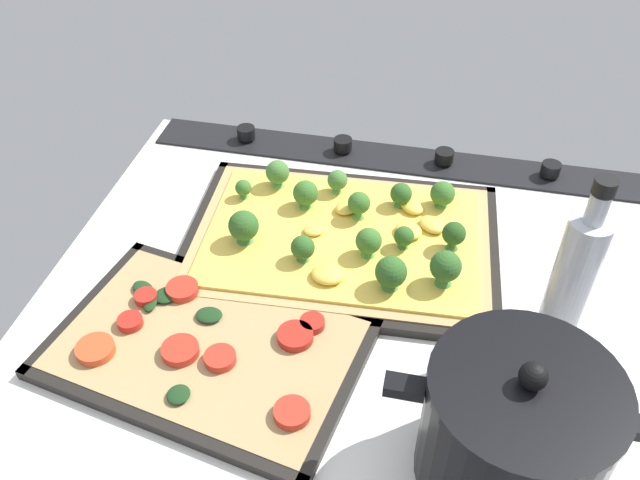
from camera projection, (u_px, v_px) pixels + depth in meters
ground_plane at (359, 307)px, 81.59cm from camera, size 76.86×66.53×3.00cm
stove_control_panel at (392, 156)px, 101.99cm from camera, size 73.79×7.00×2.60cm
baking_tray_front at (341, 244)px, 87.40cm from camera, size 41.51×30.63×1.30cm
broccoli_pizza at (347, 234)px, 86.32cm from camera, size 38.99×28.10×6.07cm
baking_tray_back at (208, 349)px, 74.31cm from camera, size 37.13×28.11×1.30cm
veggie_pizza_back at (205, 344)px, 73.89cm from camera, size 34.33×25.31×1.90cm
cooking_pot at (514, 431)px, 59.20cm from camera, size 23.65×16.78×15.96cm
oil_bottle at (573, 277)px, 70.74cm from camera, size 4.55×4.55×21.55cm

